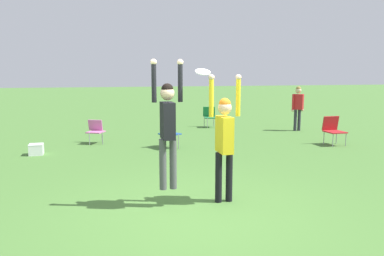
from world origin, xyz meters
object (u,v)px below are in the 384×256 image
Objects in this scene: person_defending at (224,135)px; camping_chair_0 at (96,130)px; cooler_box at (36,149)px; person_jumping at (168,121)px; camping_chair_3 at (333,128)px; camping_chair_1 at (210,115)px; camping_chair_2 at (169,130)px; frisbee at (203,72)px; person_spectator_near at (298,104)px.

camping_chair_0 is at bearing -160.97° from person_defending.
cooler_box is (-3.74, 5.04, -1.05)m from person_defending.
person_jumping reaches higher than cooler_box.
camping_chair_3 is 9.02m from cooler_box.
person_jumping is 1.04m from person_defending.
cooler_box is at bearing 67.25° from camping_chair_0.
camping_chair_2 is (-2.59, -3.94, 0.03)m from camping_chair_1.
cooler_box is (-3.32, 5.14, -2.13)m from frisbee.
frisbee is 7.31m from camping_chair_3.
camping_chair_0 is (-1.67, 6.53, -1.84)m from frisbee.
camping_chair_0 is at bearing 10.68° from person_jumping.
camping_chair_1 is at bearing -124.68° from camping_chair_0.
cooler_box is (-8.98, 0.86, -0.37)m from camping_chair_3.
frisbee is at bearing -99.95° from person_jumping.
camping_chair_3 is at bearing -170.23° from camping_chair_0.
cooler_box is (-1.65, -1.40, -0.30)m from camping_chair_0.
frisbee is (0.57, -0.11, 0.81)m from person_jumping.
person_defending is 9.11m from person_spectator_near.
person_jumping reaches higher than frisbee.
person_defending reaches higher than camping_chair_2.
camping_chair_0 reaches higher than cooler_box.
camping_chair_0 is 0.88× the size of camping_chair_1.
person_defending is 2.97× the size of camping_chair_0.
person_jumping is 1.00m from frisbee.
person_jumping is 5.26m from camping_chair_2.
frisbee is at bearing 88.25° from camping_chair_1.
person_jumping is 1.24× the size of person_spectator_near.
frisbee is 0.28× the size of camping_chair_3.
person_defending is 6.37m from cooler_box.
camping_chair_1 is at bearing 31.83° from cooler_box.
frisbee is at bearing 131.25° from camping_chair_0.
camping_chair_2 is at bearing 84.56° from frisbee.
person_defending is at bearing 61.65° from camping_chair_2.
camping_chair_1 is 0.49× the size of person_spectator_near.
frisbee is 0.30× the size of camping_chair_1.
frisbee is 0.67× the size of cooler_box.
camping_chair_0 is 0.82× the size of camping_chair_2.
person_spectator_near is at bearing -148.23° from camping_chair_0.
person_jumping reaches higher than camping_chair_2.
frisbee is 0.14× the size of person_spectator_near.
camping_chair_2 is (1.07, 5.06, -0.93)m from person_jumping.
camping_chair_0 is at bearing -16.48° from camping_chair_3.
camping_chair_2 is at bearing -10.94° from person_jumping.
camping_chair_2 reaches higher than camping_chair_1.
camping_chair_1 is 0.93× the size of camping_chair_2.
frisbee reaches higher than camping_chair_3.
person_jumping is 6.60m from camping_chair_0.
frisbee is 9.53m from person_spectator_near.
camping_chair_3 is 2.38× the size of cooler_box.
person_spectator_near is (0.46, 2.92, 0.54)m from camping_chair_3.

